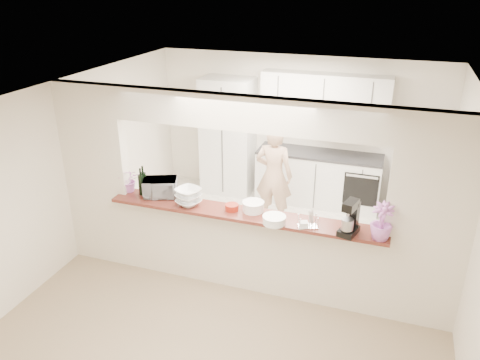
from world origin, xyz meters
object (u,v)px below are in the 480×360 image
at_px(toaster_oven, 160,188).
at_px(person, 274,176).
at_px(stand_mixer, 350,219).
at_px(refrigerator, 419,171).

xyz_separation_m(toaster_oven, person, (1.05, 1.71, -0.39)).
distance_m(stand_mixer, person, 2.37).
distance_m(toaster_oven, person, 2.05).
bearing_deg(toaster_oven, stand_mixer, -26.00).
bearing_deg(toaster_oven, refrigerator, 17.54).
distance_m(toaster_oven, stand_mixer, 2.41).
bearing_deg(person, toaster_oven, 60.52).
bearing_deg(refrigerator, person, -157.49).
height_order(toaster_oven, person, person).
bearing_deg(stand_mixer, person, 125.45).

